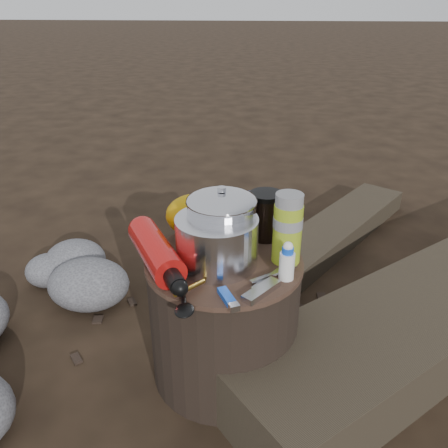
# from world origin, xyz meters

# --- Properties ---
(ground) EXTENTS (60.00, 60.00, 0.00)m
(ground) POSITION_xyz_m (0.00, 0.00, 0.00)
(ground) COLOR black
(ground) RESTS_ON ground
(stump) EXTENTS (0.41, 0.41, 0.38)m
(stump) POSITION_xyz_m (0.00, 0.00, 0.19)
(stump) COLOR black
(stump) RESTS_ON ground
(rock_ring) EXTENTS (0.41, 0.89, 0.18)m
(rock_ring) POSITION_xyz_m (-0.63, 0.08, 0.09)
(rock_ring) COLOR #5B5A5F
(rock_ring) RESTS_ON ground
(log_small) EXTENTS (0.80, 1.07, 0.10)m
(log_small) POSITION_xyz_m (0.39, 0.83, 0.05)
(log_small) COLOR #332B1F
(log_small) RESTS_ON ground
(foil_windscreen) EXTENTS (0.21, 0.21, 0.13)m
(foil_windscreen) POSITION_xyz_m (-0.02, -0.02, 0.44)
(foil_windscreen) COLOR silver
(foil_windscreen) RESTS_ON stump
(camping_pot) EXTENTS (0.18, 0.18, 0.18)m
(camping_pot) POSITION_xyz_m (-0.01, 0.04, 0.47)
(camping_pot) COLOR silver
(camping_pot) RESTS_ON stump
(fuel_bottle) EXTENTS (0.24, 0.32, 0.08)m
(fuel_bottle) POSITION_xyz_m (-0.17, -0.04, 0.42)
(fuel_bottle) COLOR red
(fuel_bottle) RESTS_ON stump
(thermos) EXTENTS (0.07, 0.07, 0.18)m
(thermos) POSITION_xyz_m (0.16, 0.02, 0.47)
(thermos) COLOR #97B221
(thermos) RESTS_ON stump
(travel_mug) EXTENTS (0.09, 0.09, 0.13)m
(travel_mug) POSITION_xyz_m (0.10, 0.14, 0.44)
(travel_mug) COLOR black
(travel_mug) RESTS_ON stump
(stuff_sack) EXTENTS (0.18, 0.14, 0.12)m
(stuff_sack) POSITION_xyz_m (-0.09, 0.13, 0.44)
(stuff_sack) COLOR #CD9505
(stuff_sack) RESTS_ON stump
(food_pouch) EXTENTS (0.11, 0.04, 0.13)m
(food_pouch) POSITION_xyz_m (0.02, 0.15, 0.44)
(food_pouch) COLOR #161E45
(food_pouch) RESTS_ON stump
(lighter) EXTENTS (0.06, 0.08, 0.02)m
(lighter) POSITION_xyz_m (0.03, -0.17, 0.38)
(lighter) COLOR blue
(lighter) RESTS_ON stump
(multitool) EXTENTS (0.09, 0.11, 0.02)m
(multitool) POSITION_xyz_m (0.10, -0.14, 0.38)
(multitool) COLOR silver
(multitool) RESTS_ON stump
(pot_grabber) EXTENTS (0.12, 0.13, 0.01)m
(pot_grabber) POSITION_xyz_m (0.12, -0.07, 0.38)
(pot_grabber) COLOR silver
(pot_grabber) RESTS_ON stump
(spork) EXTENTS (0.08, 0.17, 0.01)m
(spork) POSITION_xyz_m (-0.08, -0.15, 0.38)
(spork) COLOR black
(spork) RESTS_ON stump
(squeeze_bottle) EXTENTS (0.04, 0.04, 0.09)m
(squeeze_bottle) POSITION_xyz_m (0.16, -0.07, 0.42)
(squeeze_bottle) COLOR white
(squeeze_bottle) RESTS_ON stump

